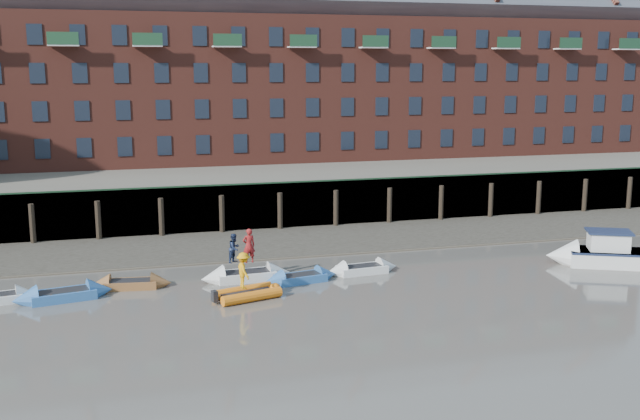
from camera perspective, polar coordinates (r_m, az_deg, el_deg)
name	(u,v)px	position (r m, az deg, el deg)	size (l,w,h in m)	color
ground	(346,343)	(30.96, 1.98, -10.12)	(220.00, 220.00, 0.00)	#5C5750
foreshore	(262,244)	(47.70, -4.44, -2.59)	(110.00, 8.00, 0.50)	#3D382F
mud_band	(273,257)	(44.47, -3.61, -3.58)	(110.00, 1.60, 0.10)	#4C4336
river_wall	(250,207)	(51.59, -5.39, 0.23)	(110.00, 1.23, 3.30)	#2D2A26
bank_terrace	(222,179)	(64.87, -7.47, 2.38)	(110.00, 28.00, 3.20)	#5E594D
apartment_terrace	(217,45)	(65.18, -7.85, 12.31)	(80.60, 15.56, 20.98)	brown
rowboat_1	(63,295)	(38.39, -18.98, -6.15)	(4.83, 2.25, 1.35)	#2F63A3
rowboat_2	(131,284)	(39.41, -14.21, -5.49)	(4.18, 1.69, 1.18)	brown
rowboat_3	(246,276)	(39.75, -5.65, -5.01)	(4.83, 1.60, 1.38)	silver
rowboat_4	(300,278)	(39.27, -1.50, -5.20)	(4.24, 1.91, 1.19)	#2F63A3
rowboat_5	(362,269)	(40.97, 3.22, -4.53)	(4.24, 1.59, 1.20)	silver
rib_tender	(250,293)	(36.74, -5.38, -6.32)	(3.46, 2.38, 0.58)	orange
motor_launch	(596,254)	(45.21, 20.27, -3.15)	(6.51, 4.49, 2.57)	silver
person_rower_a	(249,246)	(39.45, -5.44, -2.72)	(0.67, 0.44, 1.83)	maroon
person_rower_b	(234,248)	(39.54, -6.54, -2.91)	(0.76, 0.59, 1.56)	#19233F
person_rib_crew	(244,270)	(36.32, -5.85, -4.60)	(1.14, 0.66, 1.77)	orange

